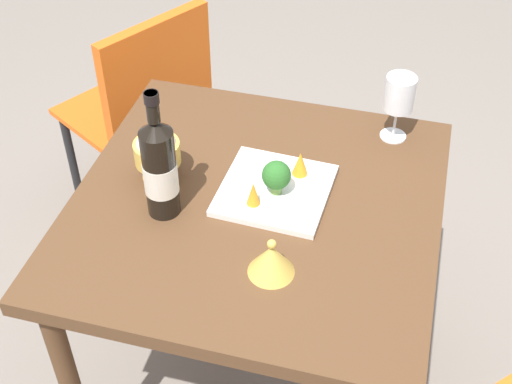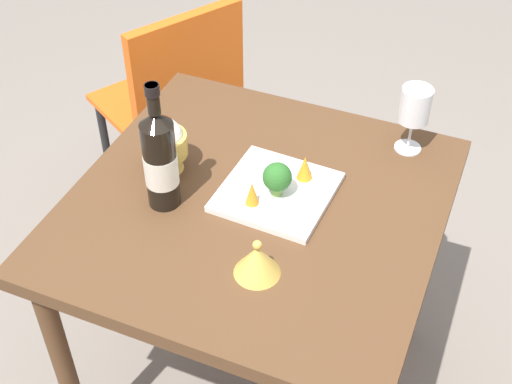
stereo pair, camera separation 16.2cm
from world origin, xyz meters
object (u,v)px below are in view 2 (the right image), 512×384
at_px(wine_glass, 415,107).
at_px(broccoli_floret, 277,178).
at_px(wine_bottle, 160,159).
at_px(carrot_garnish_left, 250,192).
at_px(serving_plate, 277,192).
at_px(carrot_garnish_right, 305,167).
at_px(chair_near_window, 178,95).
at_px(rice_bowl_lid, 257,260).
at_px(rice_bowl, 164,144).

height_order(wine_glass, broccoli_floret, wine_glass).
distance_m(wine_bottle, carrot_garnish_left, 0.22).
distance_m(wine_bottle, broccoli_floret, 0.27).
bearing_deg(serving_plate, carrot_garnish_right, -34.70).
distance_m(chair_near_window, serving_plate, 0.82).
height_order(rice_bowl_lid, carrot_garnish_right, rice_bowl_lid).
xyz_separation_m(serving_plate, broccoli_floret, (-0.01, -0.01, 0.06)).
bearing_deg(broccoli_floret, serving_plate, 21.90).
bearing_deg(rice_bowl_lid, rice_bowl, 55.57).
xyz_separation_m(wine_glass, rice_bowl_lid, (-0.53, 0.19, -0.09)).
relative_size(wine_glass, carrot_garnish_left, 2.92).
relative_size(rice_bowl_lid, carrot_garnish_right, 1.60).
bearing_deg(broccoli_floret, carrot_garnish_left, 138.03).
height_order(wine_bottle, carrot_garnish_left, wine_bottle).
height_order(wine_glass, rice_bowl, wine_glass).
bearing_deg(rice_bowl, wine_bottle, -154.19).
bearing_deg(rice_bowl, carrot_garnish_right, -76.76).
bearing_deg(rice_bowl_lid, wine_glass, -19.84).
bearing_deg(carrot_garnish_right, wine_glass, -41.35).
bearing_deg(rice_bowl_lid, broccoli_floret, 11.25).
bearing_deg(carrot_garnish_right, broccoli_floret, 153.61).
relative_size(serving_plate, carrot_garnish_right, 4.19).
distance_m(rice_bowl, carrot_garnish_left, 0.25).
bearing_deg(carrot_garnish_left, wine_bottle, 106.76).
bearing_deg(rice_bowl, rice_bowl_lid, -124.43).
xyz_separation_m(broccoli_floret, carrot_garnish_left, (-0.05, 0.05, -0.02)).
distance_m(chair_near_window, broccoli_floret, 0.85).
distance_m(chair_near_window, carrot_garnish_left, 0.85).
bearing_deg(broccoli_floret, chair_near_window, 45.25).
bearing_deg(rice_bowl_lid, carrot_garnish_right, 1.14).
height_order(broccoli_floret, carrot_garnish_left, broccoli_floret).
distance_m(wine_glass, serving_plate, 0.40).
height_order(wine_bottle, broccoli_floret, wine_bottle).
bearing_deg(wine_bottle, carrot_garnish_left, -73.24).
xyz_separation_m(chair_near_window, carrot_garnish_left, (-0.61, -0.52, 0.26)).
bearing_deg(serving_plate, rice_bowl, 92.52).
bearing_deg(wine_glass, carrot_garnish_right, 138.65).
relative_size(wine_bottle, carrot_garnish_right, 5.15).
bearing_deg(carrot_garnish_left, broccoli_floret, -41.97).
distance_m(rice_bowl_lid, carrot_garnish_left, 0.20).
bearing_deg(broccoli_floret, wine_glass, -37.97).
relative_size(rice_bowl_lid, serving_plate, 0.38).
bearing_deg(carrot_garnish_right, serving_plate, 145.30).
bearing_deg(serving_plate, chair_near_window, 45.69).
bearing_deg(rice_bowl_lid, carrot_garnish_left, 27.16).
bearing_deg(chair_near_window, serving_plate, -103.88).
relative_size(wine_bottle, carrot_garnish_left, 5.25).
height_order(wine_bottle, carrot_garnish_right, wine_bottle).
xyz_separation_m(wine_bottle, carrot_garnish_left, (0.06, -0.19, -0.08)).
xyz_separation_m(wine_bottle, serving_plate, (0.12, -0.23, -0.12)).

